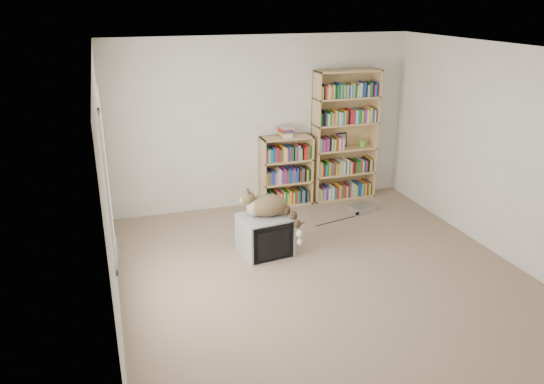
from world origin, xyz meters
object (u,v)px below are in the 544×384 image
object	(u,v)px
cat	(272,209)
bookcase_short	(286,173)
bookcase_tall	(344,139)
dvd_player	(362,208)
crt_tv	(264,235)

from	to	relation	value
cat	bookcase_short	xyz separation A→B (m)	(0.72, 1.56, -0.11)
bookcase_tall	dvd_player	size ratio (longest dim) A/B	5.38
crt_tv	bookcase_short	xyz separation A→B (m)	(0.81, 1.53, 0.24)
cat	dvd_player	size ratio (longest dim) A/B	1.90
cat	bookcase_short	bearing A→B (deg)	74.25
cat	bookcase_short	world-z (taller)	bookcase_short
cat	bookcase_short	size ratio (longest dim) A/B	0.66
cat	bookcase_tall	size ratio (longest dim) A/B	0.35
crt_tv	bookcase_short	size ratio (longest dim) A/B	0.60
dvd_player	bookcase_tall	bearing A→B (deg)	73.11
cat	dvd_player	world-z (taller)	cat
bookcase_tall	dvd_player	bearing A→B (deg)	-86.66
crt_tv	dvd_player	size ratio (longest dim) A/B	1.73
bookcase_tall	bookcase_short	size ratio (longest dim) A/B	1.88
bookcase_tall	dvd_player	distance (m)	1.10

